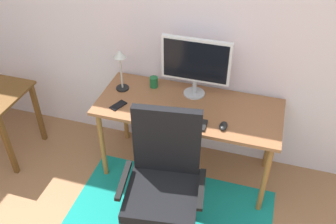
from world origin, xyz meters
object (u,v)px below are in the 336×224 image
desk_lamp (120,62)px  office_chair (164,190)px  desk (188,113)px  computer_mouse (223,126)px  coffee_cup (154,82)px  cell_phone (118,105)px  monitor (196,62)px  keyboard (179,121)px

desk_lamp → office_chair: (0.60, -0.74, -0.55)m
desk → computer_mouse: bearing=-31.1°
computer_mouse → coffee_cup: size_ratio=1.11×
computer_mouse → cell_phone: computer_mouse is taller
desk → cell_phone: cell_phone is taller
computer_mouse → desk: bearing=148.9°
desk → office_chair: (-0.01, -0.67, -0.21)m
monitor → cell_phone: size_ratio=4.01×
computer_mouse → office_chair: 0.65m
desk → cell_phone: 0.58m
cell_phone → desk_lamp: bearing=127.7°
desk → cell_phone: bearing=-163.1°
computer_mouse → desk_lamp: desk_lamp is taller
coffee_cup → office_chair: bearing=-67.5°
cell_phone → desk_lamp: (-0.06, 0.24, 0.26)m
desk_lamp → monitor: bearing=9.6°
computer_mouse → office_chair: (-0.32, -0.48, -0.30)m
desk → desk_lamp: (-0.61, 0.07, 0.34)m
desk → monitor: size_ratio=2.67×
monitor → desk_lamp: 0.62m
monitor → office_chair: 1.03m
monitor → computer_mouse: monitor is taller
desk → computer_mouse: computer_mouse is taller
cell_phone → computer_mouse: bearing=22.0°
monitor → office_chair: bearing=-90.6°
keyboard → coffee_cup: 0.53m
monitor → computer_mouse: bearing=-49.5°
monitor → desk_lamp: (-0.61, -0.10, -0.04)m
keyboard → desk_lamp: (-0.58, 0.29, 0.25)m
keyboard → office_chair: bearing=-87.9°
coffee_cup → office_chair: 0.98m
keyboard → computer_mouse: bearing=4.8°
monitor → keyboard: bearing=-93.6°
computer_mouse → desk_lamp: size_ratio=0.28×
office_chair → cell_phone: bearing=128.9°
monitor → cell_phone: (-0.55, -0.34, -0.30)m
monitor → office_chair: (-0.01, -0.84, -0.59)m
desk → desk_lamp: size_ratio=4.06×
desk → monitor: monitor is taller
computer_mouse → monitor: bearing=130.5°
desk → keyboard: keyboard is taller
desk → monitor: 0.42m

